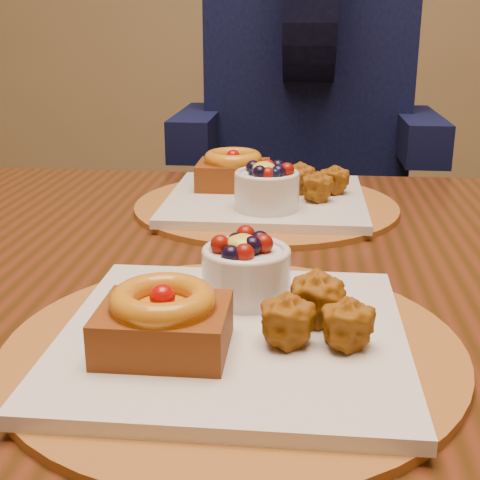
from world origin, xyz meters
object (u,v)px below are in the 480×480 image
Objects in this scene: place_setting_far at (264,194)px; diner at (309,65)px; place_setting_near at (232,326)px; dining_table at (254,322)px; chair_far at (324,228)px.

place_setting_far is 0.58m from diner.
diner reaches higher than place_setting_near.
place_setting_near is 1.01m from diner.
place_setting_near is at bearing -109.29° from diner.
dining_table is 0.24m from place_setting_near.
chair_far is (0.11, 0.67, -0.26)m from place_setting_far.
diner is (0.06, 0.78, 0.25)m from dining_table.
dining_table is 0.82m from diner.
place_setting_near is 0.40× the size of chair_far.
dining_table is at bearing -110.07° from diner.
diner is at bearing 85.89° from dining_table.
place_setting_near is at bearing -106.51° from chair_far.
place_setting_far is at bearing -111.89° from diner.
place_setting_far is at bearing 90.66° from dining_table.
diner reaches higher than chair_far.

